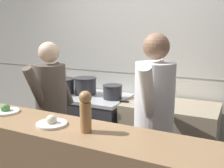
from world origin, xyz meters
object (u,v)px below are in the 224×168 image
at_px(stock_pot, 63,85).
at_px(chef_sous, 154,120).
at_px(chef_head_cook, 52,109).
at_px(braising_pot, 113,91).
at_px(sauce_pot, 85,85).
at_px(plated_dish_dessert, 52,123).
at_px(plated_dish_appetiser, 6,110).
at_px(oven_range, 88,126).
at_px(pepper_mill, 86,111).
at_px(chefs_knife, 133,103).

height_order(stock_pot, chef_sous, chef_sous).
height_order(stock_pot, chef_head_cook, chef_head_cook).
bearing_deg(braising_pot, sauce_pot, 172.71).
bearing_deg(chef_head_cook, chef_sous, 3.77).
height_order(stock_pot, plated_dish_dessert, plated_dish_dessert).
height_order(plated_dish_appetiser, chef_head_cook, chef_head_cook).
bearing_deg(plated_dish_appetiser, chef_sous, 30.58).
distance_m(oven_range, sauce_pot, 0.56).
bearing_deg(pepper_mill, stock_pot, 132.03).
distance_m(chefs_knife, plated_dish_dessert, 1.30).
xyz_separation_m(oven_range, chefs_knife, (0.72, -0.15, 0.46)).
relative_size(chefs_knife, plated_dish_appetiser, 1.78).
xyz_separation_m(stock_pot, sauce_pot, (0.32, 0.08, 0.01)).
xyz_separation_m(oven_range, plated_dish_appetiser, (0.05, -1.37, 0.62)).
bearing_deg(plated_dish_dessert, plated_dish_appetiser, 173.62).
bearing_deg(braising_pot, chefs_knife, -20.44).
bearing_deg(pepper_mill, sauce_pot, 122.43).
bearing_deg(chef_head_cook, sauce_pot, 97.25).
height_order(stock_pot, braising_pot, stock_pot).
bearing_deg(chef_head_cook, chefs_knife, 43.17).
height_order(sauce_pot, plated_dish_appetiser, plated_dish_appetiser).
xyz_separation_m(chefs_knife, chef_sous, (0.42, -0.58, 0.04)).
relative_size(stock_pot, plated_dish_appetiser, 1.49).
bearing_deg(sauce_pot, pepper_mill, -57.57).
relative_size(stock_pot, chefs_knife, 0.84).
relative_size(braising_pot, plated_dish_dessert, 1.09).
distance_m(oven_range, plated_dish_appetiser, 1.50).
height_order(sauce_pot, chefs_knife, sauce_pot).
xyz_separation_m(oven_range, pepper_mill, (0.88, -1.42, 0.75)).
relative_size(braising_pot, plated_dish_appetiser, 1.09).
bearing_deg(pepper_mill, chef_sous, 69.59).
distance_m(stock_pot, plated_dish_appetiser, 1.38).
xyz_separation_m(oven_range, plated_dish_dessert, (0.59, -1.43, 0.62)).
height_order(chefs_knife, chef_head_cook, chef_head_cook).
relative_size(chef_head_cook, chef_sous, 0.94).
bearing_deg(chefs_knife, oven_range, 168.51).
xyz_separation_m(chefs_knife, pepper_mill, (0.16, -1.28, 0.29)).
bearing_deg(chef_sous, plated_dish_appetiser, -152.34).
bearing_deg(stock_pot, chefs_knife, -5.23).
xyz_separation_m(sauce_pot, pepper_mill, (0.92, -1.45, 0.19)).
bearing_deg(plated_dish_dessert, chefs_knife, 84.25).
bearing_deg(plated_dish_dessert, pepper_mill, 0.76).
xyz_separation_m(sauce_pot, chef_sous, (1.18, -0.75, -0.05)).
bearing_deg(plated_dish_appetiser, pepper_mill, -3.88).
xyz_separation_m(stock_pot, chef_sous, (1.50, -0.67, -0.04)).
relative_size(stock_pot, chef_head_cook, 0.21).
distance_m(sauce_pot, chef_head_cook, 0.78).
bearing_deg(plated_dish_appetiser, braising_pot, 75.94).
xyz_separation_m(pepper_mill, chef_sous, (0.26, 0.70, -0.25)).
relative_size(oven_range, pepper_mill, 3.83).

